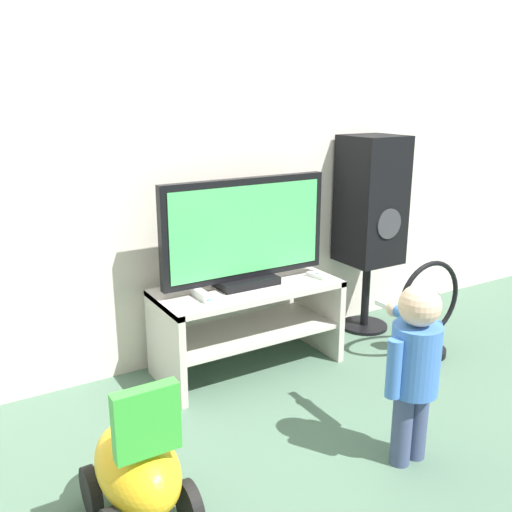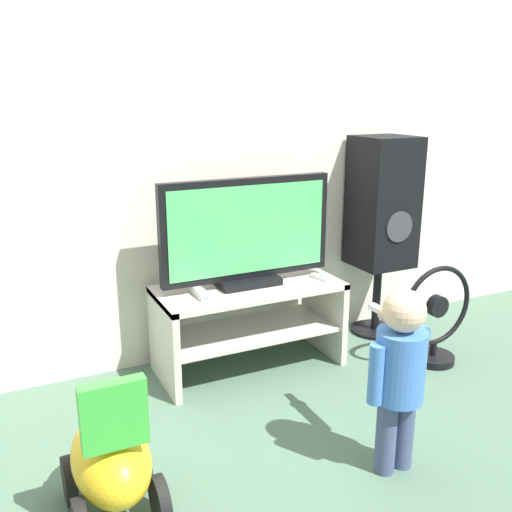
{
  "view_description": "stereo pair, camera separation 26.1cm",
  "coord_description": "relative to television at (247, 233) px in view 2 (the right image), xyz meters",
  "views": [
    {
      "loc": [
        -1.44,
        -2.25,
        1.46
      ],
      "look_at": [
        0.0,
        0.13,
        0.66
      ],
      "focal_mm": 40.0,
      "sensor_mm": 36.0,
      "label": 1
    },
    {
      "loc": [
        -1.21,
        -2.37,
        1.46
      ],
      "look_at": [
        0.0,
        0.13,
        0.66
      ],
      "focal_mm": 40.0,
      "sensor_mm": 36.0,
      "label": 2
    }
  ],
  "objects": [
    {
      "name": "ride_on_toy",
      "position": [
        -0.92,
        -0.85,
        -0.53
      ],
      "size": [
        0.31,
        0.46,
        0.58
      ],
      "color": "gold",
      "rests_on": "ground_plane"
    },
    {
      "name": "game_console",
      "position": [
        -0.29,
        -0.07,
        -0.26
      ],
      "size": [
        0.04,
        0.17,
        0.04
      ],
      "color": "white",
      "rests_on": "tv_stand"
    },
    {
      "name": "television",
      "position": [
        0.0,
        0.0,
        0.0
      ],
      "size": [
        0.94,
        0.2,
        0.57
      ],
      "color": "black",
      "rests_on": "tv_stand"
    },
    {
      "name": "tv_stand",
      "position": [
        0.0,
        -0.02,
        -0.44
      ],
      "size": [
        0.99,
        0.44,
        0.47
      ],
      "color": "beige",
      "rests_on": "ground_plane"
    },
    {
      "name": "child",
      "position": [
        0.15,
        -1.06,
        -0.3
      ],
      "size": [
        0.29,
        0.44,
        0.76
      ],
      "color": "#3F4C72",
      "rests_on": "ground_plane"
    },
    {
      "name": "ground_plane",
      "position": [
        0.0,
        -0.24,
        -0.75
      ],
      "size": [
        16.0,
        16.0,
        0.0
      ],
      "primitive_type": "plane",
      "color": "#4C6B56"
    },
    {
      "name": "wall_back",
      "position": [
        0.0,
        0.28,
        0.55
      ],
      "size": [
        10.0,
        0.06,
        2.6
      ],
      "color": "silver",
      "rests_on": "ground_plane"
    },
    {
      "name": "remote_primary",
      "position": [
        0.4,
        -0.1,
        -0.27
      ],
      "size": [
        0.06,
        0.13,
        0.03
      ],
      "color": "white",
      "rests_on": "tv_stand"
    },
    {
      "name": "floor_fan",
      "position": [
        0.96,
        -0.41,
        -0.5
      ],
      "size": [
        0.46,
        0.24,
        0.56
      ],
      "color": "black",
      "rests_on": "ground_plane"
    },
    {
      "name": "speaker_tower",
      "position": [
        0.92,
        0.07,
        0.05
      ],
      "size": [
        0.33,
        0.33,
        1.22
      ],
      "color": "black",
      "rests_on": "ground_plane"
    }
  ]
}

